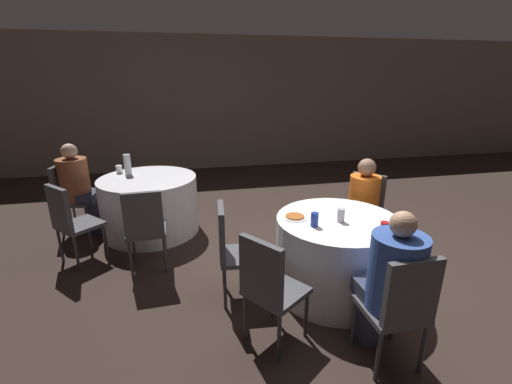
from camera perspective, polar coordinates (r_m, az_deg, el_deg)
ground_plane at (r=3.74m, az=14.89°, el=-13.97°), size 16.00×16.00×0.00m
wall_back at (r=7.83m, az=-0.61°, el=14.47°), size 16.00×0.06×2.80m
table_near at (r=3.38m, az=13.08°, el=-10.19°), size 1.13×1.13×0.75m
table_far at (r=4.72m, az=-17.23°, el=-2.05°), size 1.24×1.24×0.75m
chair_near_south at (r=2.59m, az=23.00°, el=-16.74°), size 0.40×0.41×0.91m
chair_near_west at (r=3.12m, az=-4.11°, el=-8.80°), size 0.44×0.43×0.91m
chair_near_southwest at (r=2.59m, az=2.07°, el=-14.99°), size 0.56×0.56×0.91m
chair_near_northeast at (r=4.18m, az=17.67°, el=-2.33°), size 0.57×0.57×0.91m
chair_far_south at (r=3.70m, az=-18.01°, el=-5.12°), size 0.42×0.42×0.91m
chair_far_southwest at (r=4.17m, az=-28.63°, el=-3.85°), size 0.57×0.57×0.91m
chair_far_west at (r=5.06m, az=-28.71°, el=-0.14°), size 0.47×0.47×0.91m
person_orange_shirt at (r=4.02m, az=17.11°, el=-2.66°), size 0.47×0.47×1.13m
person_blue_shirt at (r=2.66m, az=21.23°, el=-13.91°), size 0.37×0.53×1.16m
person_floral_shirt at (r=4.97m, az=-27.25°, el=0.62°), size 0.52×0.41×1.19m
pizza_plate_near at (r=3.18m, az=6.49°, el=-4.11°), size 0.23×0.23×0.02m
soda_can_silver at (r=3.14m, az=13.97°, el=-3.77°), size 0.07×0.07×0.12m
soda_can_blue at (r=3.00m, az=9.73°, el=-4.54°), size 0.07×0.07×0.12m
soda_can_red at (r=2.97m, az=20.64°, el=-5.79°), size 0.07×0.07×0.12m
bottle_far at (r=4.78m, az=-20.63°, el=4.26°), size 0.09×0.09×0.28m
cup_far at (r=4.95m, az=-21.85°, el=3.55°), size 0.08×0.08×0.10m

